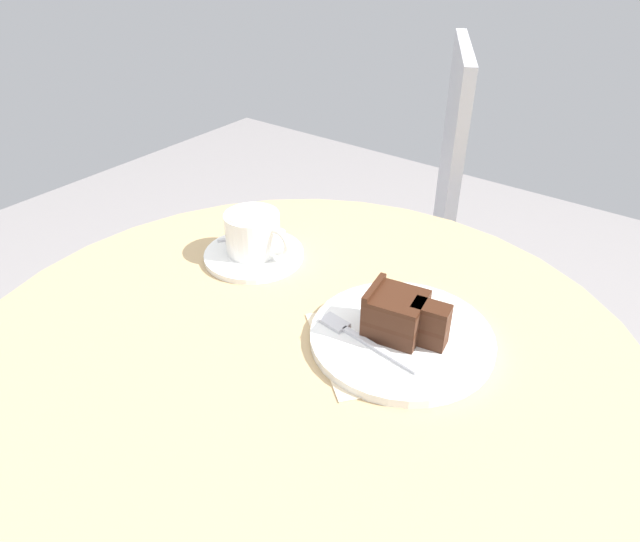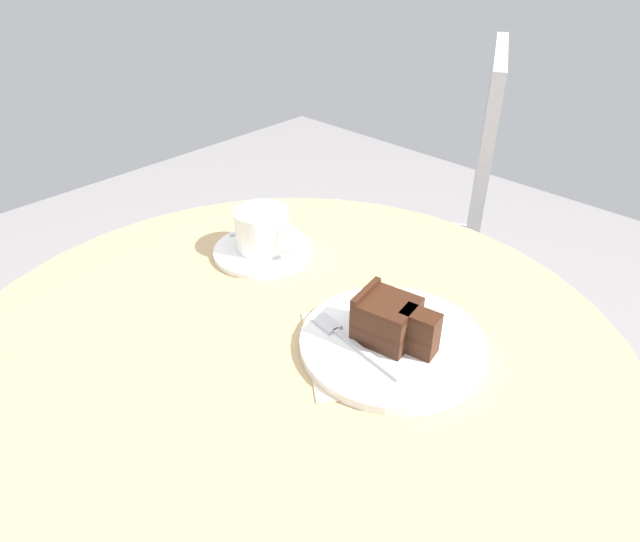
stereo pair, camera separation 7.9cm
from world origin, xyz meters
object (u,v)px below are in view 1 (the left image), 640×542
Objects in this scene: cafe_chair at (407,217)px; cake_slice at (400,316)px; cake_plate at (402,337)px; teaspoon at (261,234)px; fork at (356,336)px; napkin at (391,342)px; coffee_cup at (254,232)px; saucer at (254,255)px.

cake_slice is at bearing -0.48° from cafe_chair.
teaspoon is at bearing 164.58° from cake_plate.
fork is 0.63× the size of napkin.
cake_slice is at bearing -8.98° from coffee_cup.
coffee_cup reaches higher than cake_plate.
cake_slice is (0.31, -0.09, 0.03)m from teaspoon.
coffee_cup is 0.49× the size of cake_plate.
fork reaches higher than saucer.
teaspoon is 0.30m from fork.
fork is (0.24, -0.08, 0.01)m from saucer.
cafe_chair reaches higher than saucer.
teaspoon is at bearing 119.96° from saucer.
coffee_cup and cake_slice have the same top height.
saucer is 1.04× the size of fork.
saucer is 0.29m from cake_plate.
napkin is at bearing -10.16° from saucer.
fork is at bearing -81.41° from teaspoon.
coffee_cup is 1.07× the size of cake_slice.
cake_slice is 0.04m from napkin.
cafe_chair is (-0.27, 0.63, -0.18)m from fork.
coffee_cup is 0.26m from fork.
coffee_cup reaches higher than saucer.
coffee_cup reaches higher than teaspoon.
fork is at bearing -139.56° from napkin.
coffee_cup is at bearing -11.01° from fork.
coffee_cup is 1.20× the size of teaspoon.
saucer is at bearing -10.22° from fork.
saucer is 0.06m from teaspoon.
coffee_cup is at bearing -115.61° from teaspoon.
cafe_chair is at bearing 92.13° from saucer.
fork is at bearing -18.70° from coffee_cup.
cake_plate is at bearing -71.74° from teaspoon.
teaspoon is 0.89× the size of cake_slice.
napkin is at bearing -1.19° from cafe_chair.
saucer is 0.66× the size of napkin.
teaspoon is (-0.03, 0.05, 0.01)m from saucer.
coffee_cup reaches higher than fork.
fork is 0.70m from cafe_chair.
napkin is 0.69m from cafe_chair.
fork is (0.27, -0.13, 0.00)m from teaspoon.
cafe_chair is at bearing 117.70° from cake_plate.
saucer is 0.04m from coffee_cup.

